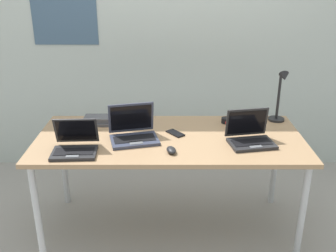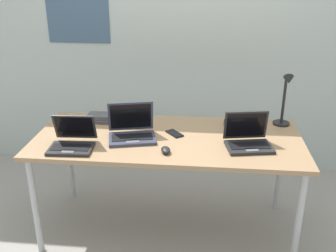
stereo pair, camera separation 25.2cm
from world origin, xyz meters
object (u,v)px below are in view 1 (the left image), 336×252
laptop_far_corner (132,133)px  book_stack (96,120)px  cell_phone (174,133)px  coffee_mug (122,114)px  laptop_by_keyboard (73,146)px  desk_lamp (278,96)px  computer_mouse (170,150)px  laptop_near_lamp (248,137)px  headphones (234,121)px

laptop_far_corner → book_stack: (-0.29, 0.28, -0.02)m
cell_phone → coffee_mug: size_ratio=1.20×
laptop_by_keyboard → desk_lamp: bearing=20.0°
book_stack → computer_mouse: bearing=-41.9°
laptop_near_lamp → headphones: bearing=95.6°
coffee_mug → computer_mouse: bearing=-57.7°
cell_phone → headphones: headphones is taller
computer_mouse → headphones: size_ratio=0.45×
laptop_by_keyboard → book_stack: bearing=82.8°
laptop_far_corner → headphones: (0.73, 0.29, -0.03)m
laptop_by_keyboard → coffee_mug: 0.60m
laptop_far_corner → coffee_mug: bearing=106.0°
laptop_far_corner → book_stack: size_ratio=1.72×
laptop_near_lamp → coffee_mug: 0.96m
computer_mouse → coffee_mug: (-0.35, 0.56, 0.03)m
desk_lamp → cell_phone: 0.82m
laptop_far_corner → coffee_mug: 0.37m
laptop_near_lamp → laptop_far_corner: bearing=175.6°
desk_lamp → cell_phone: size_ratio=2.94×
coffee_mug → laptop_far_corner: bearing=-74.0°
book_stack → headphones: bearing=0.6°
desk_lamp → book_stack: (-1.33, -0.03, -0.17)m
coffee_mug → desk_lamp: bearing=-2.2°
laptop_near_lamp → computer_mouse: (-0.51, -0.14, -0.03)m
laptop_far_corner → laptop_by_keyboard: bearing=-151.3°
laptop_far_corner → headphones: laptop_far_corner is taller
cell_phone → book_stack: book_stack is taller
laptop_far_corner → cell_phone: laptop_far_corner is taller
laptop_far_corner → laptop_near_lamp: laptop_far_corner is taller
laptop_by_keyboard → headphones: 1.18m
laptop_by_keyboard → headphones: bearing=24.1°
laptop_by_keyboard → laptop_far_corner: bearing=28.7°
laptop_near_lamp → headphones: 0.35m
desk_lamp → book_stack: desk_lamp is taller
laptop_by_keyboard → computer_mouse: 0.60m
laptop_by_keyboard → computer_mouse: (0.60, -0.01, -0.02)m
computer_mouse → coffee_mug: size_ratio=0.85×
laptop_far_corner → computer_mouse: (0.25, -0.20, -0.03)m
computer_mouse → desk_lamp: bearing=17.6°
headphones → book_stack: book_stack is taller
computer_mouse → book_stack: size_ratio=0.46×
laptop_far_corner → cell_phone: size_ratio=2.62×
computer_mouse → book_stack: bearing=122.7°
cell_phone → desk_lamp: bearing=-21.9°
computer_mouse → coffee_mug: coffee_mug is taller
computer_mouse → cell_phone: (0.03, 0.29, -0.01)m
laptop_far_corner → cell_phone: 0.30m
cell_phone → computer_mouse: bearing=-134.3°
laptop_by_keyboard → headphones: (1.08, 0.48, -0.03)m
headphones → laptop_near_lamp: bearing=-84.4°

